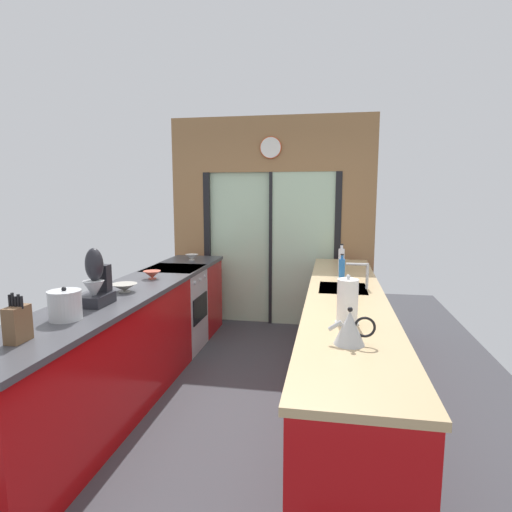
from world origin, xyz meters
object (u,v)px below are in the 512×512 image
(mixing_bowl_mid, at_px, (152,275))
(stand_mixer, at_px, (96,283))
(soap_bottle_near, at_px, (342,268))
(knife_block, at_px, (18,323))
(kettle, at_px, (350,328))
(stock_pot, at_px, (65,305))
(paper_towel_roll, at_px, (347,302))
(mixing_bowl_far, at_px, (192,257))
(soap_bottle_far, at_px, (341,260))
(oven_range, at_px, (175,309))
(mixing_bowl_near, at_px, (124,287))

(mixing_bowl_mid, height_order, stand_mixer, stand_mixer)
(mixing_bowl_mid, relative_size, soap_bottle_near, 0.72)
(knife_block, xyz_separation_m, kettle, (1.78, 0.28, -0.01))
(knife_block, bearing_deg, stock_pot, 90.00)
(paper_towel_roll, bearing_deg, mixing_bowl_far, 127.86)
(knife_block, xyz_separation_m, stand_mixer, (0.00, 0.80, 0.06))
(knife_block, bearing_deg, soap_bottle_near, 50.50)
(knife_block, relative_size, stock_pot, 1.27)
(soap_bottle_far, bearing_deg, stand_mixer, -136.64)
(soap_bottle_near, bearing_deg, stock_pot, -135.67)
(oven_range, xyz_separation_m, stock_pot, (0.02, -1.96, 0.56))
(knife_block, distance_m, soap_bottle_near, 2.80)
(mixing_bowl_near, xyz_separation_m, kettle, (1.78, -0.93, 0.05))
(stock_pot, bearing_deg, oven_range, 90.54)
(oven_range, bearing_deg, kettle, -49.40)
(mixing_bowl_far, distance_m, stand_mixer, 2.14)
(mixing_bowl_near, bearing_deg, kettle, -27.62)
(knife_block, bearing_deg, kettle, 8.92)
(paper_towel_roll, bearing_deg, oven_range, 136.03)
(mixing_bowl_mid, bearing_deg, mixing_bowl_near, -90.00)
(mixing_bowl_mid, distance_m, soap_bottle_far, 1.92)
(oven_range, relative_size, mixing_bowl_far, 5.67)
(oven_range, xyz_separation_m, stand_mixer, (0.02, -1.58, 0.63))
(mixing_bowl_mid, height_order, soap_bottle_far, soap_bottle_far)
(paper_towel_roll, bearing_deg, soap_bottle_near, 90.00)
(oven_range, height_order, mixing_bowl_near, mixing_bowl_near)
(mixing_bowl_mid, height_order, knife_block, knife_block)
(mixing_bowl_mid, xyz_separation_m, soap_bottle_near, (1.78, 0.39, 0.06))
(mixing_bowl_near, bearing_deg, mixing_bowl_mid, 90.00)
(stand_mixer, distance_m, kettle, 1.86)
(mixing_bowl_far, distance_m, paper_towel_roll, 2.90)
(mixing_bowl_far, bearing_deg, stand_mixer, -90.00)
(knife_block, height_order, soap_bottle_near, knife_block)
(oven_range, relative_size, paper_towel_roll, 2.94)
(stand_mixer, distance_m, stock_pot, 0.38)
(mixing_bowl_near, height_order, knife_block, knife_block)
(oven_range, distance_m, soap_bottle_near, 1.90)
(stand_mixer, bearing_deg, paper_towel_roll, -4.83)
(soap_bottle_near, height_order, soap_bottle_far, soap_bottle_far)
(mixing_bowl_near, distance_m, stand_mixer, 0.43)
(stand_mixer, bearing_deg, knife_block, -90.00)
(soap_bottle_near, bearing_deg, knife_block, -129.50)
(kettle, xyz_separation_m, paper_towel_roll, (-0.00, 0.37, 0.05))
(kettle, xyz_separation_m, soap_bottle_near, (-0.00, 1.88, 0.01))
(oven_range, xyz_separation_m, soap_bottle_near, (1.80, -0.22, 0.56))
(oven_range, distance_m, paper_towel_roll, 2.57)
(stand_mixer, relative_size, soap_bottle_far, 1.45)
(soap_bottle_near, height_order, paper_towel_roll, paper_towel_roll)
(knife_block, height_order, soap_bottle_far, soap_bottle_far)
(stock_pot, bearing_deg, mixing_bowl_far, 90.00)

